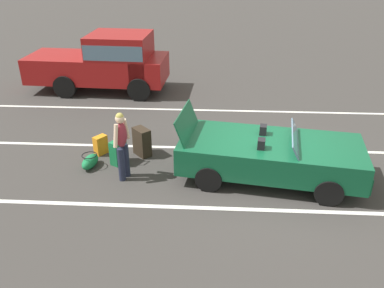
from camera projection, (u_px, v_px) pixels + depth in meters
The scene contains 11 objects.
ground_plane at pixel (267, 177), 9.35m from camera, with size 80.00×80.00×0.00m, color #383533.
lot_line_near at pixel (275, 210), 8.19m from camera, with size 18.00×0.12×0.01m, color silver.
lot_line_mid at pixel (261, 150), 10.59m from camera, with size 18.00×0.12×0.01m, color silver.
lot_line_far at pixel (253, 111), 12.99m from camera, with size 18.00×0.12×0.01m, color silver.
convertible_car at pixel (278, 156), 9.04m from camera, with size 4.36×2.37×1.52m.
suitcase_large_black at pixel (142, 142), 10.18m from camera, with size 0.53×0.54×0.74m.
suitcase_medium_bright at pixel (118, 152), 9.81m from camera, with size 0.40×0.47×0.91m.
suitcase_small_carryon at pixel (101, 145), 10.29m from camera, with size 0.36×0.39×0.50m.
duffel_bag at pixel (90, 161), 9.70m from camera, with size 0.44×0.69×0.34m.
traveler_person at pixel (122, 143), 8.91m from camera, with size 0.32×0.59×1.65m.
parked_pickup_truck_near at pixel (108, 61), 14.32m from camera, with size 5.10×2.27×2.10m.
Camera 1 is at (-1.34, -8.05, 4.96)m, focal length 37.03 mm.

